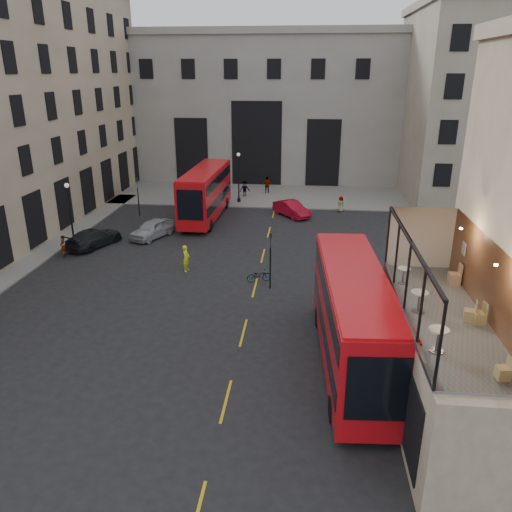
# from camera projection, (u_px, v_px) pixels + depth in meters

# --- Properties ---
(ground) EXTENTS (140.00, 140.00, 0.00)m
(ground) POSITION_uv_depth(u_px,v_px,m) (272.00, 404.00, 21.25)
(ground) COLOR black
(ground) RESTS_ON ground
(host_frontage) EXTENTS (3.00, 11.00, 4.50)m
(host_frontage) POSITION_uv_depth(u_px,v_px,m) (436.00, 367.00, 19.85)
(host_frontage) COLOR #C9B396
(host_frontage) RESTS_ON ground
(cafe_floor) EXTENTS (3.00, 10.00, 0.10)m
(cafe_floor) POSITION_uv_depth(u_px,v_px,m) (443.00, 316.00, 19.04)
(cafe_floor) COLOR slate
(cafe_floor) RESTS_ON host_frontage
(gateway) EXTENTS (35.00, 10.60, 18.00)m
(gateway) POSITION_uv_depth(u_px,v_px,m) (261.00, 104.00, 63.18)
(gateway) COLOR #A09D95
(gateway) RESTS_ON ground
(building_right) EXTENTS (16.60, 18.60, 20.00)m
(building_right) POSITION_uv_depth(u_px,v_px,m) (487.00, 100.00, 52.98)
(building_right) COLOR #AD9F8B
(building_right) RESTS_ON ground
(pavement_far) EXTENTS (40.00, 12.00, 0.12)m
(pavement_far) POSITION_uv_depth(u_px,v_px,m) (244.00, 194.00, 57.22)
(pavement_far) COLOR slate
(pavement_far) RESTS_ON ground
(traffic_light_near) EXTENTS (0.16, 0.20, 3.80)m
(traffic_light_near) POSITION_uv_depth(u_px,v_px,m) (270.00, 253.00, 31.68)
(traffic_light_near) COLOR black
(traffic_light_near) RESTS_ON ground
(traffic_light_far) EXTENTS (0.16, 0.20, 3.80)m
(traffic_light_far) POSITION_uv_depth(u_px,v_px,m) (138.00, 191.00, 47.93)
(traffic_light_far) COLOR black
(traffic_light_far) RESTS_ON ground
(street_lamp_a) EXTENTS (0.36, 0.36, 5.33)m
(street_lamp_a) POSITION_uv_depth(u_px,v_px,m) (71.00, 220.00, 38.80)
(street_lamp_a) COLOR black
(street_lamp_a) RESTS_ON ground
(street_lamp_b) EXTENTS (0.36, 0.36, 5.33)m
(street_lamp_b) POSITION_uv_depth(u_px,v_px,m) (239.00, 181.00, 52.68)
(street_lamp_b) COLOR black
(street_lamp_b) RESTS_ON ground
(bus_near) EXTENTS (3.41, 12.09, 4.77)m
(bus_near) POSITION_uv_depth(u_px,v_px,m) (353.00, 315.00, 23.17)
(bus_near) COLOR red
(bus_near) RESTS_ON ground
(bus_far) EXTENTS (3.01, 11.90, 4.72)m
(bus_far) POSITION_uv_depth(u_px,v_px,m) (206.00, 191.00, 47.15)
(bus_far) COLOR red
(bus_far) RESTS_ON ground
(car_a) EXTENTS (3.47, 4.84, 1.53)m
(car_a) POSITION_uv_depth(u_px,v_px,m) (153.00, 229.00, 42.22)
(car_a) COLOR #A0A4A8
(car_a) RESTS_ON ground
(car_b) EXTENTS (3.96, 4.50, 1.47)m
(car_b) POSITION_uv_depth(u_px,v_px,m) (292.00, 209.00, 48.41)
(car_b) COLOR maroon
(car_b) RESTS_ON ground
(car_c) EXTENTS (3.75, 5.42, 1.46)m
(car_c) POSITION_uv_depth(u_px,v_px,m) (94.00, 238.00, 40.07)
(car_c) COLOR black
(car_c) RESTS_ON ground
(bicycle) EXTENTS (1.70, 1.09, 0.84)m
(bicycle) POSITION_uv_depth(u_px,v_px,m) (259.00, 275.00, 33.50)
(bicycle) COLOR gray
(bicycle) RESTS_ON ground
(cyclist) EXTENTS (0.51, 0.73, 1.90)m
(cyclist) POSITION_uv_depth(u_px,v_px,m) (186.00, 258.00, 35.06)
(cyclist) COLOR #DEFF1A
(cyclist) RESTS_ON ground
(pedestrian_a) EXTENTS (1.16, 1.05, 1.95)m
(pedestrian_a) POSITION_uv_depth(u_px,v_px,m) (182.00, 191.00, 54.48)
(pedestrian_a) COLOR gray
(pedestrian_a) RESTS_ON ground
(pedestrian_b) EXTENTS (1.37, 1.07, 1.87)m
(pedestrian_b) POSITION_uv_depth(u_px,v_px,m) (245.00, 189.00, 55.50)
(pedestrian_b) COLOR gray
(pedestrian_b) RESTS_ON ground
(pedestrian_c) EXTENTS (1.23, 0.71, 1.98)m
(pedestrian_c) POSITION_uv_depth(u_px,v_px,m) (267.00, 185.00, 57.11)
(pedestrian_c) COLOR gray
(pedestrian_c) RESTS_ON ground
(pedestrian_d) EXTENTS (0.91, 0.89, 1.57)m
(pedestrian_d) POSITION_uv_depth(u_px,v_px,m) (341.00, 204.00, 49.90)
(pedestrian_d) COLOR gray
(pedestrian_d) RESTS_ON ground
(pedestrian_e) EXTENTS (0.47, 0.66, 1.70)m
(pedestrian_e) POSITION_uv_depth(u_px,v_px,m) (63.00, 246.00, 37.75)
(pedestrian_e) COLOR gray
(pedestrian_e) RESTS_ON ground
(cafe_table_near) EXTENTS (0.67, 0.67, 0.84)m
(cafe_table_near) POSITION_uv_depth(u_px,v_px,m) (438.00, 337.00, 16.34)
(cafe_table_near) COLOR silver
(cafe_table_near) RESTS_ON cafe_floor
(cafe_table_mid) EXTENTS (0.67, 0.67, 0.83)m
(cafe_table_mid) POSITION_uv_depth(u_px,v_px,m) (419.00, 299.00, 19.07)
(cafe_table_mid) COLOR white
(cafe_table_mid) RESTS_ON cafe_floor
(cafe_table_far) EXTENTS (0.56, 0.56, 0.70)m
(cafe_table_far) POSITION_uv_depth(u_px,v_px,m) (404.00, 273.00, 21.69)
(cafe_table_far) COLOR white
(cafe_table_far) RESTS_ON cafe_floor
(cafe_chair_a) EXTENTS (0.41, 0.41, 0.75)m
(cafe_chair_a) POSITION_uv_depth(u_px,v_px,m) (503.00, 372.00, 14.99)
(cafe_chair_a) COLOR tan
(cafe_chair_a) RESTS_ON cafe_floor
(cafe_chair_b) EXTENTS (0.46, 0.46, 0.84)m
(cafe_chair_b) POSITION_uv_depth(u_px,v_px,m) (479.00, 317.00, 18.28)
(cafe_chair_b) COLOR tan
(cafe_chair_b) RESTS_ON cafe_floor
(cafe_chair_c) EXTENTS (0.50, 0.50, 0.83)m
(cafe_chair_c) POSITION_uv_depth(u_px,v_px,m) (470.00, 315.00, 18.46)
(cafe_chair_c) COLOR tan
(cafe_chair_c) RESTS_ON cafe_floor
(cafe_chair_d) EXTENTS (0.48, 0.48, 0.95)m
(cafe_chair_d) POSITION_uv_depth(u_px,v_px,m) (455.00, 278.00, 21.64)
(cafe_chair_d) COLOR tan
(cafe_chair_d) RESTS_ON cafe_floor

